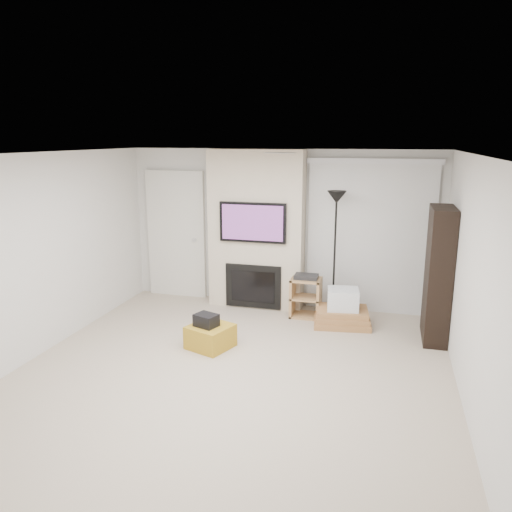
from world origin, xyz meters
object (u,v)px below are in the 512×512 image
(ottoman, at_px, (210,336))
(av_stand, at_px, (306,295))
(box_stack, at_px, (342,311))
(floor_lamp, at_px, (336,219))
(bookshelf, at_px, (438,275))

(ottoman, bearing_deg, av_stand, 55.65)
(ottoman, relative_size, box_stack, 0.57)
(floor_lamp, distance_m, box_stack, 1.36)
(floor_lamp, xyz_separation_m, av_stand, (-0.40, -0.12, -1.16))
(ottoman, distance_m, floor_lamp, 2.52)
(box_stack, bearing_deg, bookshelf, -8.82)
(ottoman, distance_m, box_stack, 2.02)
(av_stand, xyz_separation_m, bookshelf, (1.82, -0.40, 0.55))
(floor_lamp, distance_m, bookshelf, 1.64)
(ottoman, distance_m, av_stand, 1.79)
(ottoman, height_order, bookshelf, bookshelf)
(av_stand, distance_m, bookshelf, 1.95)
(ottoman, relative_size, av_stand, 0.76)
(floor_lamp, relative_size, bookshelf, 1.06)
(av_stand, bearing_deg, bookshelf, -12.51)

